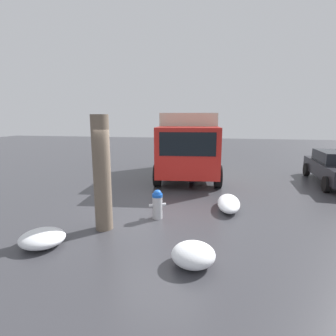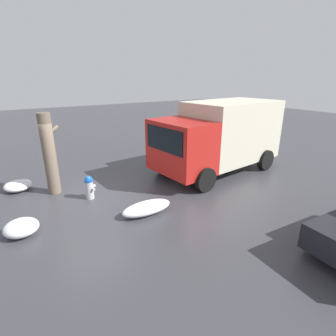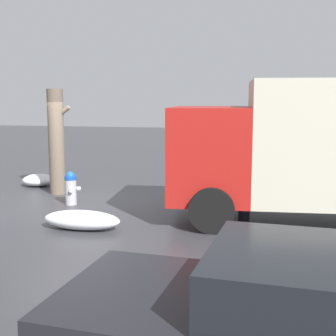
{
  "view_description": "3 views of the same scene",
  "coord_description": "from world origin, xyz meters",
  "px_view_note": "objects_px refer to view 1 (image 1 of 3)",
  "views": [
    {
      "loc": [
        -6.77,
        -1.58,
        2.76
      ],
      "look_at": [
        3.54,
        0.37,
        0.76
      ],
      "focal_mm": 28.0,
      "sensor_mm": 36.0,
      "label": 1
    },
    {
      "loc": [
        -2.13,
        -8.32,
        3.98
      ],
      "look_at": [
        2.74,
        -0.69,
        0.79
      ],
      "focal_mm": 28.0,
      "sensor_mm": 36.0,
      "label": 2
    },
    {
      "loc": [
        4.88,
        -10.47,
        2.61
      ],
      "look_at": [
        2.44,
        0.1,
        0.98
      ],
      "focal_mm": 50.0,
      "sensor_mm": 36.0,
      "label": 3
    }
  ],
  "objects_px": {
    "tree_trunk": "(102,173)",
    "delivery_truck": "(189,143)",
    "pedestrian": "(192,162)",
    "fire_hydrant": "(157,204)"
  },
  "relations": [
    {
      "from": "tree_trunk",
      "to": "delivery_truck",
      "type": "xyz_separation_m",
      "value": [
        6.6,
        -1.39,
        0.18
      ]
    },
    {
      "from": "tree_trunk",
      "to": "pedestrian",
      "type": "distance_m",
      "value": 5.49
    },
    {
      "from": "tree_trunk",
      "to": "pedestrian",
      "type": "relative_size",
      "value": 1.73
    },
    {
      "from": "fire_hydrant",
      "to": "tree_trunk",
      "type": "xyz_separation_m",
      "value": [
        -0.93,
        1.17,
        1.01
      ]
    },
    {
      "from": "delivery_truck",
      "to": "tree_trunk",
      "type": "bearing_deg",
      "value": 72.56
    },
    {
      "from": "pedestrian",
      "to": "delivery_truck",
      "type": "bearing_deg",
      "value": 49.27
    },
    {
      "from": "delivery_truck",
      "to": "fire_hydrant",
      "type": "bearing_deg",
      "value": 82.23
    },
    {
      "from": "fire_hydrant",
      "to": "delivery_truck",
      "type": "xyz_separation_m",
      "value": [
        5.67,
        -0.22,
        1.19
      ]
    },
    {
      "from": "delivery_truck",
      "to": "pedestrian",
      "type": "bearing_deg",
      "value": 97.6
    },
    {
      "from": "tree_trunk",
      "to": "delivery_truck",
      "type": "distance_m",
      "value": 6.74
    }
  ]
}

